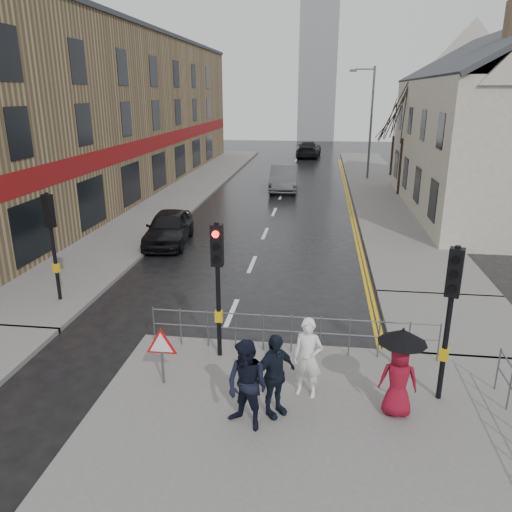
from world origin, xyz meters
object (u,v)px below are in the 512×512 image
(pedestrian_with_umbrella, at_px, (400,367))
(car_parked, at_px, (169,228))
(pedestrian_d, at_px, (274,375))
(pedestrian_b, at_px, (247,386))
(car_mid, at_px, (284,178))
(pedestrian_a, at_px, (308,358))

(pedestrian_with_umbrella, height_order, car_parked, pedestrian_with_umbrella)
(pedestrian_d, bearing_deg, pedestrian_with_umbrella, -37.41)
(pedestrian_b, bearing_deg, car_mid, 120.83)
(pedestrian_d, xyz_separation_m, car_parked, (-5.76, 11.82, -0.29))
(pedestrian_b, bearing_deg, pedestrian_d, 72.79)
(pedestrian_with_umbrella, bearing_deg, car_parked, 125.54)
(pedestrian_b, distance_m, pedestrian_d, 0.67)
(pedestrian_a, xyz_separation_m, car_mid, (-2.37, 24.31, -0.19))
(pedestrian_b, distance_m, car_mid, 25.58)
(pedestrian_b, xyz_separation_m, pedestrian_d, (0.47, 0.47, -0.03))
(pedestrian_with_umbrella, bearing_deg, pedestrian_b, -164.86)
(pedestrian_d, relative_size, car_parked, 0.41)
(pedestrian_b, distance_m, pedestrian_with_umbrella, 3.03)
(pedestrian_d, bearing_deg, car_parked, 71.10)
(pedestrian_d, relative_size, car_mid, 0.35)
(pedestrian_b, relative_size, pedestrian_with_umbrella, 0.97)
(pedestrian_d, height_order, car_parked, pedestrian_d)
(pedestrian_d, distance_m, car_parked, 13.15)
(car_mid, bearing_deg, pedestrian_d, -88.18)
(pedestrian_b, relative_size, pedestrian_d, 1.03)
(pedestrian_b, bearing_deg, car_parked, 141.28)
(pedestrian_with_umbrella, distance_m, pedestrian_d, 2.48)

